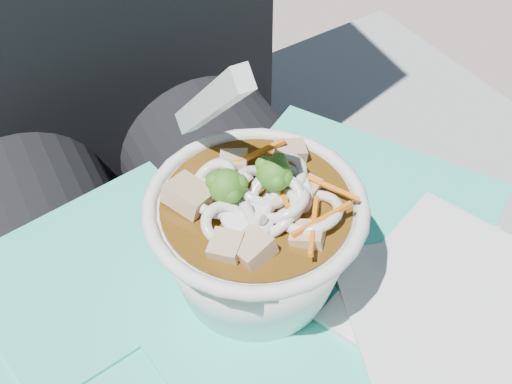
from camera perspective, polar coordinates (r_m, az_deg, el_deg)
name	(u,v)px	position (r m, az deg, el deg)	size (l,w,h in m)	color
lap	(213,363)	(0.55, -3.43, -13.50)	(0.33, 0.48, 0.16)	black
person_body	(165,260)	(0.59, -7.27, -5.42)	(0.34, 0.94, 1.02)	black
plastic_bag	(249,304)	(0.48, -0.58, -8.94)	(0.43, 0.36, 0.01)	#30CBAC
napkins	(461,308)	(0.48, 16.06, -8.94)	(0.19, 0.19, 0.01)	silver
udon_bowl	(255,232)	(0.44, -0.04, -3.23)	(0.16, 0.17, 0.18)	white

